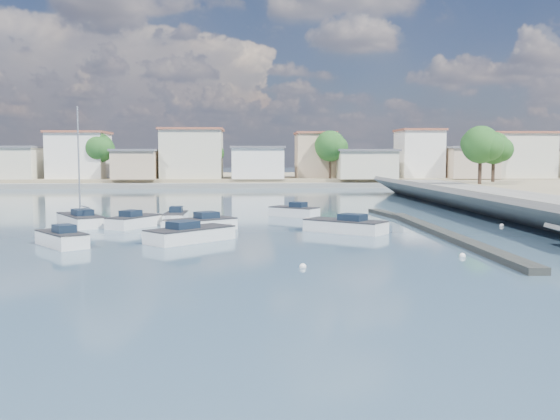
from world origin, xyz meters
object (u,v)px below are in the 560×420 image
at_px(motorboat_b, 137,222).
at_px(motorboat_c, 341,226).
at_px(motorboat_a, 60,239).
at_px(sailboat, 79,220).
at_px(motorboat_f, 292,212).
at_px(motorboat_h, 194,235).
at_px(motorboat_d, 197,225).
at_px(motorboat_g, 175,219).

distance_m(motorboat_b, motorboat_c, 14.91).
height_order(motorboat_a, sailboat, sailboat).
bearing_deg(motorboat_f, motorboat_b, -148.60).
distance_m(motorboat_h, sailboat, 12.93).
distance_m(motorboat_f, motorboat_h, 16.48).
bearing_deg(motorboat_d, motorboat_g, 113.80).
xyz_separation_m(motorboat_b, motorboat_f, (11.83, 7.22, 0.00)).
xyz_separation_m(motorboat_c, motorboat_f, (-2.63, 10.89, -0.00)).
height_order(motorboat_b, motorboat_g, same).
relative_size(motorboat_f, sailboat, 0.48).
relative_size(motorboat_a, sailboat, 0.48).
bearing_deg(motorboat_d, sailboat, 157.03).
bearing_deg(motorboat_b, motorboat_f, 31.40).
bearing_deg(motorboat_c, sailboat, 165.27).
relative_size(motorboat_c, motorboat_d, 1.10).
xyz_separation_m(motorboat_c, sailboat, (-18.96, 4.98, 0.03)).
height_order(motorboat_c, sailboat, sailboat).
relative_size(motorboat_b, motorboat_h, 0.87).
height_order(motorboat_b, motorboat_f, same).
relative_size(motorboat_c, motorboat_g, 1.26).
distance_m(motorboat_a, motorboat_d, 10.00).
bearing_deg(motorboat_h, motorboat_c, 22.51).
bearing_deg(motorboat_g, motorboat_f, 28.88).
relative_size(motorboat_d, motorboat_f, 1.18).
bearing_deg(sailboat, motorboat_g, 6.35).
bearing_deg(sailboat, motorboat_b, -16.20).
xyz_separation_m(motorboat_a, motorboat_c, (17.22, 5.67, 0.00)).
bearing_deg(motorboat_a, motorboat_h, 12.40).
height_order(motorboat_b, motorboat_h, same).
relative_size(motorboat_b, motorboat_c, 0.84).
height_order(motorboat_b, motorboat_d, same).
bearing_deg(motorboat_g, motorboat_d, -66.20).
bearing_deg(motorboat_c, motorboat_f, 103.56).
bearing_deg(motorboat_f, sailboat, -160.10).
relative_size(motorboat_a, motorboat_c, 0.76).
height_order(motorboat_g, sailboat, sailboat).
xyz_separation_m(motorboat_c, motorboat_h, (-9.66, -4.00, -0.00)).
xyz_separation_m(motorboat_f, motorboat_g, (-9.30, -5.13, 0.00)).
relative_size(motorboat_c, motorboat_h, 1.04).
bearing_deg(motorboat_h, motorboat_f, 64.72).
xyz_separation_m(motorboat_d, motorboat_f, (7.26, 9.76, 0.00)).
distance_m(motorboat_b, motorboat_f, 13.86).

